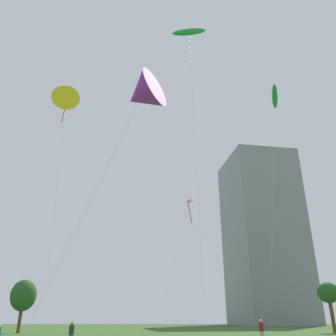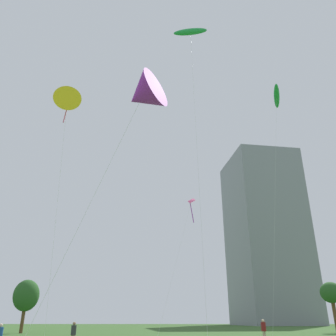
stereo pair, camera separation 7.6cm
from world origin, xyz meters
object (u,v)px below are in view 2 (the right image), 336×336
object	(u,v)px
kite_flying_0	(66,103)
distant_highrise_0	(264,236)
kite_flying_6	(190,204)
park_tree_1	(330,293)
person_standing_2	(72,333)
person_standing_0	(262,329)
kite_flying_1	(142,94)
distant_highrise_1	(271,243)
kite_flying_5	(189,32)
kite_flying_4	(275,97)
park_tree_0	(24,296)

from	to	relation	value
kite_flying_0	distant_highrise_0	world-z (taller)	distant_highrise_0
kite_flying_6	park_tree_1	size ratio (longest dim) A/B	2.58
person_standing_2	kite_flying_0	distance (m)	22.61
person_standing_0	kite_flying_1	xyz separation A→B (m)	(-9.27, -15.27, 12.37)
park_tree_1	distant_highrise_1	bearing A→B (deg)	78.05
person_standing_2	kite_flying_5	distance (m)	31.52
distant_highrise_0	park_tree_1	bearing A→B (deg)	-106.97
kite_flying_1	park_tree_1	world-z (taller)	kite_flying_1
person_standing_0	kite_flying_1	size ratio (longest dim) A/B	0.12
kite_flying_5	distant_highrise_1	xyz separation A→B (m)	(40.30, 114.38, -0.44)
person_standing_2	kite_flying_0	world-z (taller)	kite_flying_0
kite_flying_4	park_tree_1	distance (m)	29.65
person_standing_0	distant_highrise_1	distance (m)	121.24
person_standing_0	kite_flying_1	world-z (taller)	kite_flying_1
kite_flying_6	park_tree_0	world-z (taller)	kite_flying_6
kite_flying_0	distant_highrise_1	distance (m)	125.15
distant_highrise_0	kite_flying_1	bearing A→B (deg)	-117.24
kite_flying_1	distant_highrise_0	size ratio (longest dim) A/B	0.26
kite_flying_1	kite_flying_0	bearing A→B (deg)	122.24
person_standing_2	kite_flying_6	bearing A→B (deg)	48.40
kite_flying_6	park_tree_1	distance (m)	24.42
kite_flying_0	park_tree_1	world-z (taller)	kite_flying_0
kite_flying_5	distant_highrise_1	distance (m)	121.27
person_standing_2	kite_flying_6	xyz separation A→B (m)	(9.73, 20.28, 15.52)
kite_flying_0	park_tree_1	bearing A→B (deg)	33.59
kite_flying_0	person_standing_0	bearing A→B (deg)	1.89
kite_flying_1	park_tree_0	xyz separation A→B (m)	(-18.67, 36.17, -8.57)
person_standing_2	distant_highrise_1	world-z (taller)	distant_highrise_1
kite_flying_1	park_tree_1	distance (m)	45.84
person_standing_0	kite_flying_6	xyz separation A→B (m)	(-4.64, 15.06, 15.42)
distant_highrise_1	kite_flying_6	bearing A→B (deg)	-96.25
person_standing_0	distant_highrise_0	distance (m)	95.33
kite_flying_6	distant_highrise_1	world-z (taller)	distant_highrise_1
kite_flying_0	park_tree_1	xyz separation A→B (m)	(34.35, 22.81, -17.46)
kite_flying_5	park_tree_0	distance (m)	41.48
person_standing_0	distant_highrise_1	bearing A→B (deg)	25.51
distant_highrise_0	distant_highrise_1	distance (m)	26.38
kite_flying_1	park_tree_0	size ratio (longest dim) A/B	2.12
person_standing_2	park_tree_0	distance (m)	29.70
kite_flying_0	kite_flying_4	bearing A→B (deg)	15.32
person_standing_2	distant_highrise_1	bearing A→B (deg)	51.28
kite_flying_1	kite_flying_4	size ratio (longest dim) A/B	0.51
kite_flying_0	kite_flying_6	distance (m)	21.84
kite_flying_0	person_standing_2	bearing A→B (deg)	-48.07
kite_flying_6	distant_highrise_0	bearing A→B (deg)	67.48
kite_flying_6	park_tree_1	bearing A→B (deg)	19.22
kite_flying_0	park_tree_0	world-z (taller)	kite_flying_0
kite_flying_0	kite_flying_6	bearing A→B (deg)	48.48
kite_flying_4	kite_flying_6	size ratio (longest dim) A/B	1.65
kite_flying_5	kite_flying_4	bearing A→B (deg)	35.49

